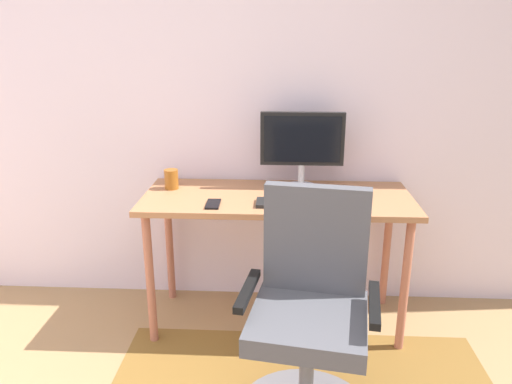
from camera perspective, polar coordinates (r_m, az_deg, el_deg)
The scene contains 8 objects.
wall_back at distance 2.88m, azimuth -7.95°, elevation 12.35°, with size 6.00×0.10×2.60m, color silver.
desk at distance 2.62m, azimuth 2.48°, elevation -2.20°, with size 1.42×0.57×0.76m.
monitor at distance 2.67m, azimuth 5.41°, elevation 5.69°, with size 0.45×0.18×0.42m.
keyboard at distance 2.45m, azimuth 5.06°, elevation -1.31°, with size 0.43×0.13×0.02m, color black.
computer_mouse at distance 2.49m, azimuth 12.21°, elevation -1.18°, with size 0.06×0.10×0.03m, color white.
coffee_cup at distance 2.73m, azimuth -9.85°, elevation 1.48°, with size 0.08×0.08×0.11m, color #915219.
cell_phone at distance 2.46m, azimuth -5.02°, elevation -1.41°, with size 0.07×0.14×0.01m, color black.
office_chair at distance 2.09m, azimuth 6.17°, elevation -16.79°, with size 0.59×0.59×1.00m.
Camera 1 is at (0.54, -0.61, 1.58)m, focal length 34.28 mm.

